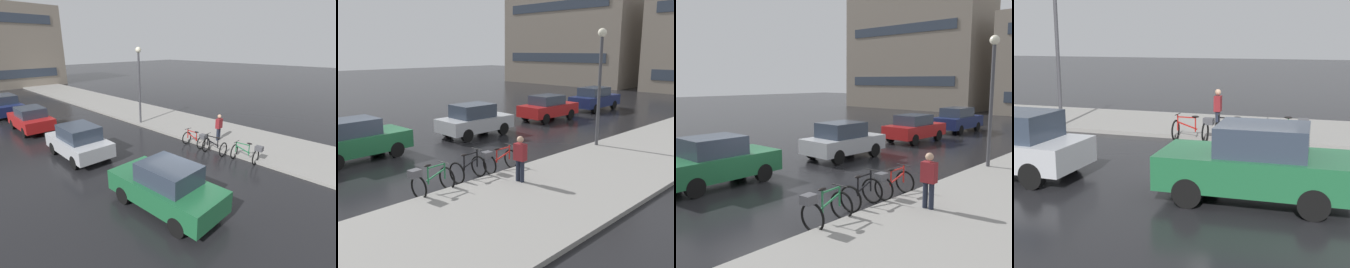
# 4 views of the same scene
# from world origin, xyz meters

# --- Properties ---
(ground_plane) EXTENTS (140.00, 140.00, 0.00)m
(ground_plane) POSITION_xyz_m (0.00, 0.00, 0.00)
(ground_plane) COLOR black
(sidewalk_kerb) EXTENTS (4.80, 60.00, 0.14)m
(sidewalk_kerb) POSITION_xyz_m (6.00, 10.00, 0.07)
(sidewalk_kerb) COLOR gray
(sidewalk_kerb) RESTS_ON ground
(bicycle_nearest) EXTENTS (0.85, 1.45, 1.01)m
(bicycle_nearest) POSITION_xyz_m (3.47, -0.75, 0.51)
(bicycle_nearest) COLOR black
(bicycle_nearest) RESTS_ON ground
(bicycle_second) EXTENTS (0.82, 1.12, 1.03)m
(bicycle_second) POSITION_xyz_m (3.21, 0.98, 0.41)
(bicycle_second) COLOR black
(bicycle_second) RESTS_ON ground
(bicycle_third) EXTENTS (0.76, 1.40, 0.94)m
(bicycle_third) POSITION_xyz_m (3.29, 2.28, 0.48)
(bicycle_third) COLOR black
(bicycle_third) RESTS_ON ground
(car_green) EXTENTS (1.94, 4.15, 1.69)m
(car_green) POSITION_xyz_m (-1.91, -0.63, 0.83)
(car_green) COLOR #1E6038
(car_green) RESTS_ON ground
(car_silver) EXTENTS (1.93, 3.91, 1.66)m
(car_silver) POSITION_xyz_m (-1.87, 5.60, 0.83)
(car_silver) COLOR #B2B5BA
(car_silver) RESTS_ON ground
(car_red) EXTENTS (1.90, 4.04, 1.58)m
(car_red) POSITION_xyz_m (-2.02, 11.85, 0.80)
(car_red) COLOR #AD1919
(car_red) RESTS_ON ground
(car_navy) EXTENTS (1.89, 4.33, 1.69)m
(car_navy) POSITION_xyz_m (-2.12, 17.51, 0.85)
(car_navy) COLOR navy
(car_navy) RESTS_ON ground
(pedestrian) EXTENTS (0.41, 0.26, 1.67)m
(pedestrian) POSITION_xyz_m (4.81, 1.85, 0.94)
(pedestrian) COLOR #1E2333
(pedestrian) RESTS_ON ground
(streetlamp) EXTENTS (0.38, 0.38, 5.28)m
(streetlamp) POSITION_xyz_m (3.97, 7.89, 3.41)
(streetlamp) COLOR #424247
(streetlamp) RESTS_ON ground
(building_facade_side) EXTENTS (17.68, 7.44, 19.20)m
(building_facade_side) POSITION_xyz_m (-16.70, 35.11, 9.60)
(building_facade_side) COLOR gray
(building_facade_side) RESTS_ON ground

